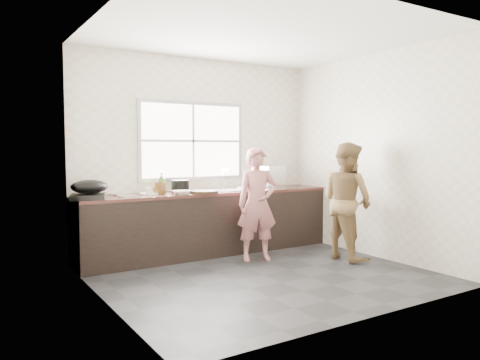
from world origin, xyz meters
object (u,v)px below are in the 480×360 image
bowl_mince (181,193)px  dish_rack (269,177)px  person_side (347,201)px  black_pot (180,186)px  pot_lid_right (119,194)px  bowl_crabs (258,186)px  pot_lid_left (127,196)px  burner (88,197)px  woman (257,208)px  bottle_brown_tall (160,186)px  bottle_green (161,183)px  plate_food (150,194)px  cutting_board (204,192)px  wok (89,187)px  bowl_held (243,188)px  bottle_brown_short (157,188)px  glass_jar (149,191)px

bowl_mince → dish_rack: bearing=7.9°
person_side → black_pot: (-1.80, 1.25, 0.18)m
dish_rack → pot_lid_right: (-2.19, 0.23, -0.16)m
bowl_crabs → pot_lid_left: size_ratio=0.86×
burner → pot_lid_right: bearing=34.8°
woman → bottle_brown_tall: bearing=167.3°
bottle_green → pot_lid_left: (-0.47, -0.05, -0.13)m
plate_food → bowl_mince: bearing=-36.4°
person_side → pot_lid_left: person_side is taller
cutting_board → pot_lid_right: cutting_board is taller
bowl_crabs → wok: size_ratio=0.49×
bowl_mince → plate_food: bearing=143.6°
bowl_held → person_side: bearing=-50.4°
bowl_crabs → pot_lid_left: bearing=-178.9°
black_pot → pot_lid_left: 0.76m
bottle_brown_short → glass_jar: size_ratio=1.45×
cutting_board → pot_lid_right: (-0.99, 0.44, -0.01)m
bottle_brown_short → pot_lid_right: 0.49m
bowl_crabs → plate_food: (-1.65, 0.04, -0.02)m
bowl_mince → pot_lid_right: size_ratio=0.82×
black_pot → plate_food: black_pot is taller
glass_jar → bowl_crabs: bearing=2.5°
cutting_board → pot_lid_left: 1.00m
woman → bottle_brown_short: (-1.09, 0.69, 0.26)m
woman → bottle_green: size_ratio=4.91×
bowl_held → black_pot: (-0.89, 0.15, 0.05)m
woman → bowl_mince: (-0.87, 0.44, 0.21)m
dish_rack → pot_lid_left: (-2.18, -0.05, -0.16)m
bottle_brown_tall → wok: size_ratio=0.48×
wok → dish_rack: dish_rack is taller
bowl_crabs → burner: 2.46m
bowl_mince → burner: burner is taller
dish_rack → wok: bearing=161.1°
bottle_brown_short → cutting_board: bearing=-23.7°
pot_lid_left → pot_lid_right: 0.28m
glass_jar → pot_lid_right: 0.42m
burner → pot_lid_left: bearing=6.3°
black_pot → pot_lid_right: bearing=165.5°
bowl_held → pot_lid_left: size_ratio=0.76×
cutting_board → wok: wok is taller
pot_lid_left → pot_lid_right: (-0.01, 0.28, 0.00)m
bottle_green → pot_lid_left: bearing=-174.5°
woman → cutting_board: woman is taller
bottle_brown_short → pot_lid_left: bearing=-169.1°
bottle_brown_tall → glass_jar: (-0.18, -0.07, -0.05)m
person_side → pot_lid_right: size_ratio=5.72×
woman → plate_food: (-1.20, 0.68, 0.19)m
cutting_board → black_pot: bearing=134.1°
glass_jar → cutting_board: bearing=-9.7°
plate_food → wok: 0.79m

